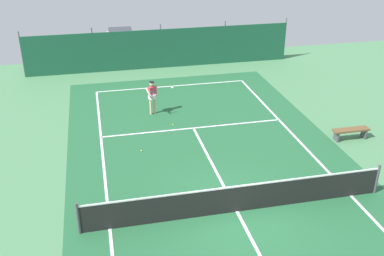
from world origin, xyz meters
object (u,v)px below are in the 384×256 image
tennis_ball_midcourt (173,125)px  courtside_bench (351,131)px  tennis_player (152,95)px  parked_car (121,42)px  tennis_ball_near_player (141,151)px  tennis_net (238,199)px

tennis_ball_midcourt → courtside_bench: (7.15, -3.03, 0.34)m
tennis_player → tennis_ball_midcourt: size_ratio=24.85×
parked_car → courtside_bench: (8.50, -14.79, -0.46)m
tennis_ball_midcourt → courtside_bench: size_ratio=0.04×
tennis_player → parked_car: bearing=-109.8°
tennis_ball_near_player → courtside_bench: bearing=-5.6°
parked_car → tennis_ball_midcourt: bearing=98.3°
courtside_bench → tennis_player: bearing=150.1°
tennis_net → parked_car: size_ratio=2.38×
tennis_player → courtside_bench: tennis_player is taller
tennis_ball_near_player → tennis_ball_midcourt: 2.76m
tennis_ball_midcourt → parked_car: 11.87m
tennis_player → courtside_bench: 9.08m
tennis_ball_near_player → tennis_ball_midcourt: same height
courtside_bench → parked_car: bearing=119.9°
tennis_ball_midcourt → tennis_ball_near_player: bearing=-128.4°
tennis_ball_near_player → courtside_bench: courtside_bench is taller
tennis_ball_midcourt → courtside_bench: bearing=-23.0°
tennis_player → parked_car: (-0.64, 10.28, -0.12)m
tennis_net → tennis_ball_midcourt: bearing=96.9°
tennis_ball_near_player → parked_car: 13.95m
tennis_player → courtside_bench: size_ratio=1.03×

